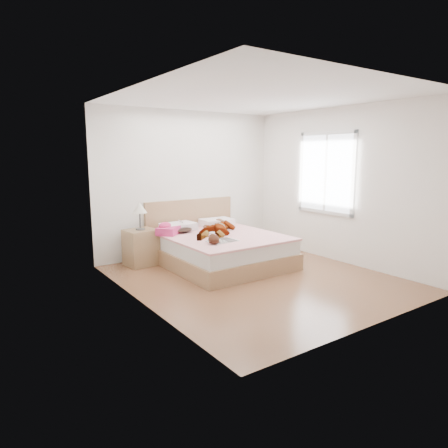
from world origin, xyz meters
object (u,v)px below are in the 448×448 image
object	(u,v)px
magazine	(223,241)
towel	(168,229)
coffee_mug	(212,235)
plush_toy	(214,239)
bed	(218,247)
phone	(181,221)
nightstand	(141,244)
woman	(218,226)

from	to	relation	value
magazine	towel	bearing A→B (deg)	114.59
coffee_mug	plush_toy	xyz separation A→B (m)	(-0.19, -0.32, 0.02)
magazine	bed	bearing A→B (deg)	63.34
phone	bed	xyz separation A→B (m)	(0.42, -0.52, -0.41)
bed	nightstand	distance (m)	1.28
woman	phone	world-z (taller)	woman
towel	magazine	world-z (taller)	towel
phone	plush_toy	world-z (taller)	phone
woman	nightstand	distance (m)	1.33
coffee_mug	nightstand	xyz separation A→B (m)	(-0.82, 0.92, -0.21)
coffee_mug	plush_toy	distance (m)	0.38
bed	coffee_mug	bearing A→B (deg)	-135.66
woman	nightstand	world-z (taller)	nightstand
coffee_mug	plush_toy	world-z (taller)	plush_toy
nightstand	bed	bearing A→B (deg)	-29.71
woman	plush_toy	world-z (taller)	woman
towel	coffee_mug	bearing A→B (deg)	-59.24
woman	plush_toy	distance (m)	0.92
magazine	coffee_mug	world-z (taller)	coffee_mug
towel	magazine	bearing A→B (deg)	-65.41
woman	magazine	xyz separation A→B (m)	(-0.36, -0.66, -0.09)
magazine	nightstand	bearing A→B (deg)	125.39
magazine	plush_toy	distance (m)	0.23
woman	towel	bearing A→B (deg)	-156.02
bed	nightstand	size ratio (longest dim) A/B	1.98
phone	towel	bearing A→B (deg)	152.10
nightstand	coffee_mug	bearing A→B (deg)	-48.39
plush_toy	magazine	bearing A→B (deg)	17.61
coffee_mug	nightstand	distance (m)	1.25
bed	plush_toy	size ratio (longest dim) A/B	7.33
woman	coffee_mug	world-z (taller)	woman
plush_toy	towel	bearing A→B (deg)	102.82
woman	towel	world-z (taller)	woman
bed	towel	distance (m)	0.89
towel	magazine	distance (m)	1.07
phone	towel	world-z (taller)	same
phone	plush_toy	xyz separation A→B (m)	(-0.07, -1.13, -0.10)
bed	magazine	distance (m)	0.66
phone	coffee_mug	bearing A→B (deg)	-126.34
woman	plush_toy	xyz separation A→B (m)	(-0.57, -0.73, -0.03)
towel	phone	bearing A→B (deg)	17.15
nightstand	woman	bearing A→B (deg)	-23.27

